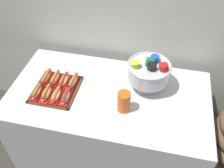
# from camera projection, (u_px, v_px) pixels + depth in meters

# --- Properties ---
(ground_plane) EXTENTS (10.00, 10.00, 0.00)m
(ground_plane) POSITION_uv_depth(u_px,v_px,m) (109.00, 148.00, 2.42)
(ground_plane) COLOR #38332D
(buffet_table) EXTENTS (1.53, 0.83, 0.78)m
(buffet_table) POSITION_uv_depth(u_px,v_px,m) (109.00, 123.00, 2.14)
(buffet_table) COLOR silver
(buffet_table) RESTS_ON ground_plane
(serving_tray) EXTENTS (0.33, 0.36, 0.01)m
(serving_tray) POSITION_uv_depth(u_px,v_px,m) (56.00, 90.00, 1.91)
(serving_tray) COLOR #56331E
(serving_tray) RESTS_ON buffet_table
(hot_dog_0) EXTENTS (0.06, 0.16, 0.06)m
(hot_dog_0) POSITION_uv_depth(u_px,v_px,m) (37.00, 92.00, 1.84)
(hot_dog_0) COLOR red
(hot_dog_0) RESTS_ON serving_tray
(hot_dog_1) EXTENTS (0.08, 0.18, 0.06)m
(hot_dog_1) POSITION_uv_depth(u_px,v_px,m) (46.00, 93.00, 1.83)
(hot_dog_1) COLOR red
(hot_dog_1) RESTS_ON serving_tray
(hot_dog_2) EXTENTS (0.07, 0.17, 0.06)m
(hot_dog_2) POSITION_uv_depth(u_px,v_px,m) (56.00, 95.00, 1.82)
(hot_dog_2) COLOR #B21414
(hot_dog_2) RESTS_ON serving_tray
(hot_dog_3) EXTENTS (0.07, 0.16, 0.06)m
(hot_dog_3) POSITION_uv_depth(u_px,v_px,m) (66.00, 97.00, 1.81)
(hot_dog_3) COLOR red
(hot_dog_3) RESTS_ON serving_tray
(hot_dog_4) EXTENTS (0.06, 0.18, 0.06)m
(hot_dog_4) POSITION_uv_depth(u_px,v_px,m) (46.00, 77.00, 1.96)
(hot_dog_4) COLOR red
(hot_dog_4) RESTS_ON serving_tray
(hot_dog_5) EXTENTS (0.07, 0.17, 0.06)m
(hot_dog_5) POSITION_uv_depth(u_px,v_px,m) (55.00, 79.00, 1.95)
(hot_dog_5) COLOR red
(hot_dog_5) RESTS_ON serving_tray
(hot_dog_6) EXTENTS (0.07, 0.17, 0.06)m
(hot_dog_6) POSITION_uv_depth(u_px,v_px,m) (64.00, 80.00, 1.94)
(hot_dog_6) COLOR red
(hot_dog_6) RESTS_ON serving_tray
(hot_dog_7) EXTENTS (0.06, 0.18, 0.06)m
(hot_dog_7) POSITION_uv_depth(u_px,v_px,m) (73.00, 81.00, 1.92)
(hot_dog_7) COLOR #B21414
(hot_dog_7) RESTS_ON serving_tray
(punch_bowl) EXTENTS (0.32, 0.32, 0.27)m
(punch_bowl) POSITION_uv_depth(u_px,v_px,m) (149.00, 71.00, 1.83)
(punch_bowl) COLOR silver
(punch_bowl) RESTS_ON buffet_table
(cup_stack) EXTENTS (0.09, 0.09, 0.16)m
(cup_stack) POSITION_uv_depth(u_px,v_px,m) (124.00, 102.00, 1.72)
(cup_stack) COLOR #EA5B19
(cup_stack) RESTS_ON buffet_table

